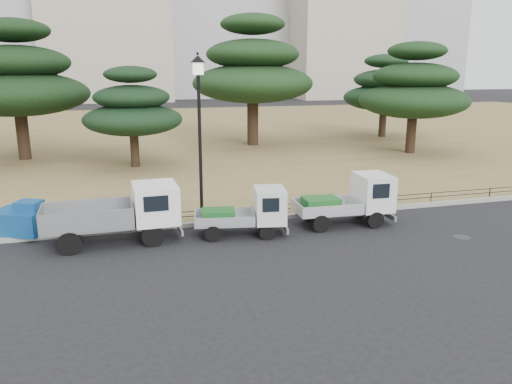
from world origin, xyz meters
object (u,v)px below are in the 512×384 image
object	(u,v)px
truck_large	(120,212)
truck_kei_front	(248,212)
tarp_pile	(21,220)
truck_kei_rear	(350,200)
street_lamp	(199,111)

from	to	relation	value
truck_large	truck_kei_front	size ratio (longest dim) A/B	1.33
tarp_pile	truck_kei_rear	bearing A→B (deg)	-8.79
truck_large	truck_kei_rear	size ratio (longest dim) A/B	1.21
truck_kei_rear	street_lamp	distance (m)	6.45
truck_large	tarp_pile	distance (m)	3.65
truck_large	tarp_pile	world-z (taller)	truck_large
truck_large	truck_kei_rear	distance (m)	8.28
street_lamp	tarp_pile	size ratio (longest dim) A/B	2.87
truck_large	truck_kei_front	distance (m)	4.30
street_lamp	truck_kei_front	bearing A→B (deg)	-53.86
truck_kei_front	truck_kei_rear	bearing A→B (deg)	12.60
truck_kei_rear	tarp_pile	size ratio (longest dim) A/B	1.75
truck_large	tarp_pile	bearing A→B (deg)	154.13
truck_large	street_lamp	xyz separation A→B (m)	(2.96, 1.32, 3.14)
truck_kei_rear	truck_large	bearing A→B (deg)	-178.91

